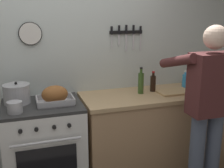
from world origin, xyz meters
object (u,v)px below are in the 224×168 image
(bottle_olive_oil, at_px, (141,83))
(bottle_dish_soap, at_px, (185,81))
(roasting_pan, at_px, (55,96))
(stock_pot, at_px, (17,94))
(saucepan, at_px, (15,107))
(stove, at_px, (45,146))
(cutting_board, at_px, (174,92))
(person_cook, at_px, (208,104))
(bottle_soy_sauce, at_px, (153,83))

(bottle_olive_oil, distance_m, bottle_dish_soap, 0.59)
(roasting_pan, bearing_deg, bottle_dish_soap, 4.66)
(stock_pot, bearing_deg, saucepan, -93.84)
(stove, xyz_separation_m, cutting_board, (1.42, -0.05, 0.46))
(roasting_pan, xyz_separation_m, bottle_dish_soap, (1.52, 0.12, 0.00))
(person_cook, distance_m, roasting_pan, 1.43)
(bottle_dish_soap, bearing_deg, saucepan, -172.19)
(person_cook, height_order, stock_pot, person_cook)
(roasting_pan, height_order, cutting_board, roasting_pan)
(bottle_dish_soap, relative_size, bottle_soy_sauce, 0.91)
(stove, xyz_separation_m, saucepan, (-0.24, -0.17, 0.50))
(stove, height_order, stock_pot, stock_pot)
(stove, xyz_separation_m, bottle_olive_oil, (1.06, 0.04, 0.57))
(roasting_pan, height_order, stock_pot, stock_pot)
(roasting_pan, xyz_separation_m, saucepan, (-0.37, -0.13, -0.03))
(bottle_olive_oil, relative_size, bottle_dish_soap, 1.40)
(bottle_dish_soap, bearing_deg, bottle_soy_sauce, -178.55)
(cutting_board, distance_m, bottle_olive_oil, 0.39)
(roasting_pan, distance_m, cutting_board, 1.29)
(cutting_board, bearing_deg, roasting_pan, 179.39)
(saucepan, distance_m, bottle_soy_sauce, 1.48)
(stock_pot, bearing_deg, bottle_olive_oil, -2.66)
(bottle_soy_sauce, bearing_deg, bottle_olive_oil, -167.68)
(person_cook, bearing_deg, roasting_pan, 52.96)
(cutting_board, bearing_deg, stock_pot, 174.76)
(saucepan, relative_size, cutting_board, 0.37)
(person_cook, height_order, bottle_soy_sauce, person_cook)
(stock_pot, relative_size, cutting_board, 0.71)
(person_cook, relative_size, saucepan, 12.63)
(bottle_soy_sauce, bearing_deg, stove, -176.40)
(roasting_pan, height_order, bottle_soy_sauce, bottle_soy_sauce)
(stock_pot, height_order, bottle_soy_sauce, bottle_soy_sauce)
(roasting_pan, bearing_deg, bottle_soy_sauce, 5.89)
(roasting_pan, height_order, saucepan, roasting_pan)
(cutting_board, height_order, bottle_soy_sauce, bottle_soy_sauce)
(person_cook, height_order, roasting_pan, person_cook)
(stove, height_order, cutting_board, cutting_board)
(person_cook, height_order, bottle_dish_soap, person_cook)
(bottle_olive_oil, bearing_deg, bottle_dish_soap, 4.52)
(stove, xyz_separation_m, person_cook, (1.44, -0.61, 0.50))
(cutting_board, bearing_deg, bottle_soy_sauce, 147.18)
(bottle_olive_oil, bearing_deg, stock_pot, 177.34)
(roasting_pan, relative_size, bottle_olive_oil, 1.22)
(roasting_pan, xyz_separation_m, stock_pot, (-0.35, 0.14, 0.01))
(person_cook, xyz_separation_m, stock_pot, (-1.66, 0.71, 0.04))
(person_cook, xyz_separation_m, saucepan, (-1.68, 0.44, -0.00))
(stock_pot, height_order, cutting_board, stock_pot)
(stock_pot, bearing_deg, cutting_board, -5.24)
(cutting_board, distance_m, bottle_soy_sauce, 0.25)
(roasting_pan, bearing_deg, bottle_olive_oil, 4.75)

